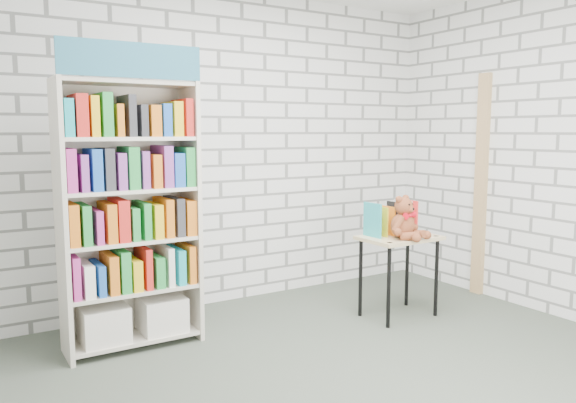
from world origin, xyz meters
TOP-DOWN VIEW (x-y plane):
  - ground at (0.00, 0.00)m, footprint 4.50×4.50m
  - room_shell at (0.00, 0.00)m, footprint 4.52×4.02m
  - bookshelf at (-1.01, 1.36)m, footprint 0.96×0.37m
  - display_table at (1.10, 0.84)m, footprint 0.65×0.46m
  - table_books at (1.10, 0.94)m, footprint 0.45×0.21m
  - teddy_bear at (1.07, 0.74)m, footprint 0.32×0.32m
  - door_trim at (2.23, 0.95)m, footprint 0.05×0.12m

SIDE VIEW (x-z plane):
  - ground at x=0.00m, z-range 0.00..0.00m
  - display_table at x=1.10m, z-range 0.25..0.94m
  - table_books at x=1.10m, z-range 0.69..0.96m
  - teddy_bear at x=1.07m, z-range 0.65..1.01m
  - bookshelf at x=-1.01m, z-range -0.10..2.06m
  - door_trim at x=2.23m, z-range 0.00..2.10m
  - room_shell at x=0.00m, z-range 0.38..3.19m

